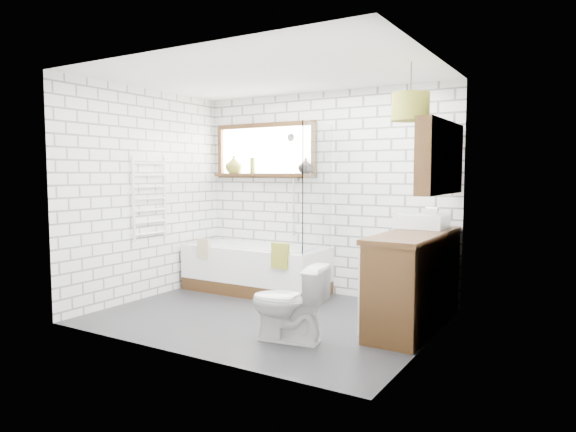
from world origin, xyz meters
The scene contains 22 objects.
floor centered at (0.00, 0.00, -0.01)m, with size 3.40×2.60×0.01m, color black.
ceiling centered at (0.00, 0.00, 2.50)m, with size 3.40×2.60×0.01m, color white.
wall_back centered at (0.00, 1.30, 1.25)m, with size 3.40×0.01×2.50m, color white.
wall_front centered at (0.00, -1.30, 1.25)m, with size 3.40×0.01×2.50m, color white.
wall_left centered at (-1.70, 0.00, 1.25)m, with size 0.01×2.60×2.50m, color white.
wall_right centered at (1.70, 0.00, 1.25)m, with size 0.01×2.60×2.50m, color white.
window centered at (-0.85, 1.26, 1.80)m, with size 1.52×0.16×0.68m, color #321D0D.
towel_radiator centered at (-1.66, 0.00, 1.20)m, with size 0.06×0.52×1.00m, color white.
mirror_cabinet centered at (1.62, 0.60, 1.65)m, with size 0.16×1.20×0.70m, color #321D0D.
shower_riser centered at (-0.40, 1.26, 1.35)m, with size 0.02×0.02×1.30m, color silver.
bathtub centered at (-0.74, 0.90, 0.29)m, with size 1.80×0.80×0.58m, color white.
shower_screen centered at (0.14, 0.90, 1.33)m, with size 0.02×0.72×1.50m, color white.
towel_green centered at (-0.13, 0.50, 0.56)m, with size 0.22×0.06×0.29m, color olive.
towel_beige centered at (-1.26, 0.50, 0.56)m, with size 0.19×0.05×0.24m, color tan.
vanity centered at (1.44, 0.48, 0.47)m, with size 0.53×1.63×0.93m, color #321D0D.
basin centered at (1.38, 0.87, 1.00)m, with size 0.49×0.43×0.14m, color white.
tap centered at (1.54, 0.87, 1.07)m, with size 0.03×0.03×0.18m, color silver.
toilet centered at (0.60, -0.55, 0.35)m, with size 0.69×0.39×0.70m, color white.
vase_olive centered at (-1.33, 1.23, 1.60)m, with size 0.23×0.23×0.24m, color olive.
vase_dark centered at (-0.22, 1.23, 1.58)m, with size 0.18×0.18×0.19m, color black.
bottle centered at (-1.02, 1.23, 1.58)m, with size 0.07×0.07×0.21m, color olive.
pendant centered at (1.45, 0.19, 2.10)m, with size 0.34×0.34×0.25m, color olive.
Camera 1 is at (2.92, -4.40, 1.50)m, focal length 32.00 mm.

